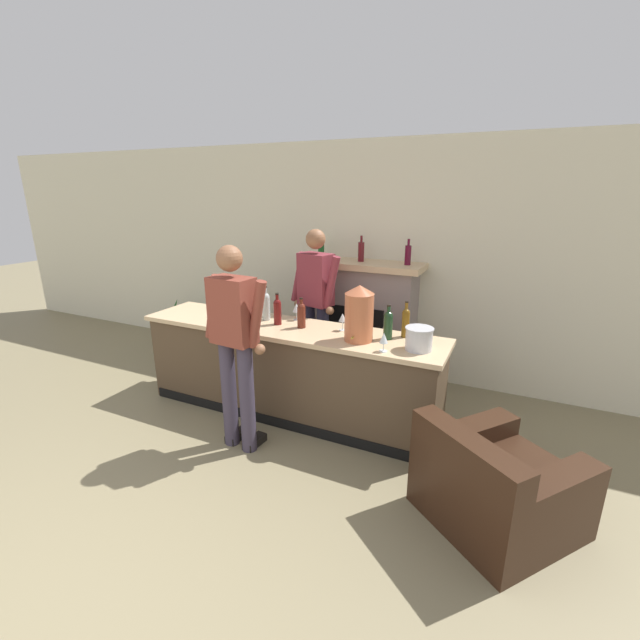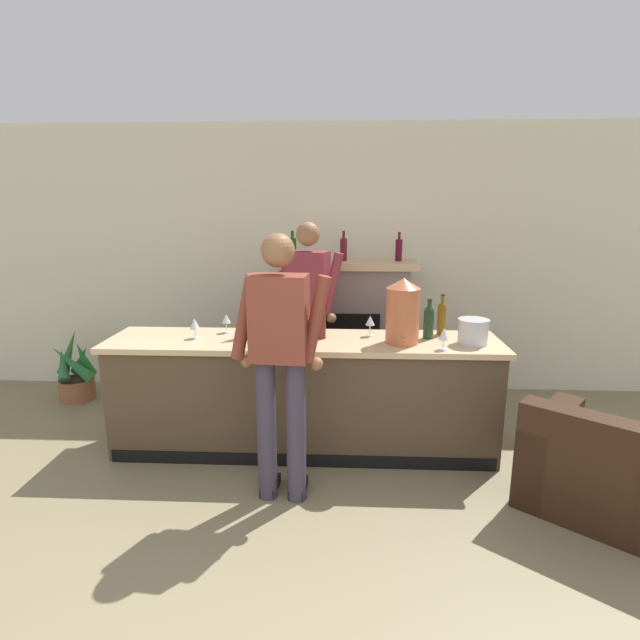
% 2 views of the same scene
% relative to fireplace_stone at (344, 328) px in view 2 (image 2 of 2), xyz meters
% --- Properties ---
extents(wall_back_panel, '(12.00, 0.07, 2.75)m').
position_rel_fireplace_stone_xyz_m(wall_back_panel, '(-0.43, 0.26, 0.66)').
color(wall_back_panel, beige).
rests_on(wall_back_panel, ground_plane).
extents(bar_counter, '(3.08, 0.68, 0.93)m').
position_rel_fireplace_stone_xyz_m(bar_counter, '(-0.32, -1.20, -0.25)').
color(bar_counter, '#4E3B29').
rests_on(bar_counter, ground_plane).
extents(fireplace_stone, '(1.42, 0.52, 1.70)m').
position_rel_fireplace_stone_xyz_m(fireplace_stone, '(0.00, 0.00, 0.00)').
color(fireplace_stone, gray).
rests_on(fireplace_stone, ground_plane).
extents(armchair_black, '(1.22, 1.23, 0.74)m').
position_rel_fireplace_stone_xyz_m(armchair_black, '(1.68, -1.93, -0.46)').
color(armchair_black, black).
rests_on(armchair_black, ground_plane).
extents(potted_plant_corner, '(0.50, 0.50, 0.71)m').
position_rel_fireplace_stone_xyz_m(potted_plant_corner, '(-2.73, -0.27, -0.44)').
color(potted_plant_corner, '#985A3B').
rests_on(potted_plant_corner, ground_plane).
extents(person_customer, '(0.66, 0.33, 1.79)m').
position_rel_fireplace_stone_xyz_m(person_customer, '(-0.41, -1.91, 0.28)').
color(person_customer, '#3B3345').
rests_on(person_customer, ground_plane).
extents(person_bartender, '(0.64, 0.37, 1.81)m').
position_rel_fireplace_stone_xyz_m(person_bartender, '(-0.33, -0.56, 0.29)').
color(person_bartender, '#2E2E48').
rests_on(person_bartender, ground_plane).
extents(copper_dispenser, '(0.26, 0.29, 0.50)m').
position_rel_fireplace_stone_xyz_m(copper_dispenser, '(0.44, -1.26, 0.46)').
color(copper_dispenser, '#BB623E').
rests_on(copper_dispenser, bar_counter).
extents(ice_bucket_steel, '(0.23, 0.23, 0.19)m').
position_rel_fireplace_stone_xyz_m(ice_bucket_steel, '(0.97, -1.27, 0.31)').
color(ice_bucket_steel, silver).
rests_on(ice_bucket_steel, bar_counter).
extents(wine_bottle_rose_blush, '(0.08, 0.08, 0.31)m').
position_rel_fireplace_stone_xyz_m(wine_bottle_rose_blush, '(0.66, -1.12, 0.35)').
color(wine_bottle_rose_blush, '#1A371F').
rests_on(wine_bottle_rose_blush, bar_counter).
extents(wine_bottle_cabernet_heavy, '(0.07, 0.07, 0.33)m').
position_rel_fireplace_stone_xyz_m(wine_bottle_cabernet_heavy, '(0.79, -1.00, 0.36)').
color(wine_bottle_cabernet_heavy, brown).
rests_on(wine_bottle_cabernet_heavy, bar_counter).
extents(wine_bottle_merlot_tall, '(0.08, 0.08, 0.35)m').
position_rel_fireplace_stone_xyz_m(wine_bottle_merlot_tall, '(-0.63, -1.09, 0.37)').
color(wine_bottle_merlot_tall, '#B0BCBA').
rests_on(wine_bottle_merlot_tall, bar_counter).
extents(wine_bottle_burgundy_dark, '(0.08, 0.08, 0.29)m').
position_rel_fireplace_stone_xyz_m(wine_bottle_burgundy_dark, '(-0.18, -1.16, 0.34)').
color(wine_bottle_burgundy_dark, '#5B2216').
rests_on(wine_bottle_burgundy_dark, bar_counter).
extents(wine_bottle_riesling_slim, '(0.08, 0.08, 0.32)m').
position_rel_fireplace_stone_xyz_m(wine_bottle_riesling_slim, '(-0.44, -1.17, 0.35)').
color(wine_bottle_riesling_slim, '#5D1313').
rests_on(wine_bottle_riesling_slim, bar_counter).
extents(wine_bottle_port_short, '(0.07, 0.07, 0.29)m').
position_rel_fireplace_stone_xyz_m(wine_bottle_port_short, '(-0.80, -1.18, 0.34)').
color(wine_bottle_port_short, '#153126').
rests_on(wine_bottle_port_short, bar_counter).
extents(wine_glass_back_row, '(0.07, 0.07, 0.17)m').
position_rel_fireplace_stone_xyz_m(wine_glass_back_row, '(0.21, -1.07, 0.33)').
color(wine_glass_back_row, silver).
rests_on(wine_glass_back_row, bar_counter).
extents(wine_glass_mid_counter, '(0.08, 0.08, 0.16)m').
position_rel_fireplace_stone_xyz_m(wine_glass_mid_counter, '(-1.17, -1.21, 0.32)').
color(wine_glass_mid_counter, silver).
rests_on(wine_glass_mid_counter, bar_counter).
extents(wine_glass_by_dispenser, '(0.07, 0.07, 0.16)m').
position_rel_fireplace_stone_xyz_m(wine_glass_by_dispenser, '(-0.97, -1.02, 0.32)').
color(wine_glass_by_dispenser, silver).
rests_on(wine_glass_by_dispenser, bar_counter).
extents(wine_glass_front_right, '(0.07, 0.07, 0.16)m').
position_rel_fireplace_stone_xyz_m(wine_glass_front_right, '(0.72, -1.43, 0.32)').
color(wine_glass_front_right, silver).
rests_on(wine_glass_front_right, bar_counter).
extents(wine_glass_near_bucket, '(0.08, 0.08, 0.18)m').
position_rel_fireplace_stone_xyz_m(wine_glass_near_bucket, '(-0.34, -0.96, 0.34)').
color(wine_glass_near_bucket, silver).
rests_on(wine_glass_near_bucket, bar_counter).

